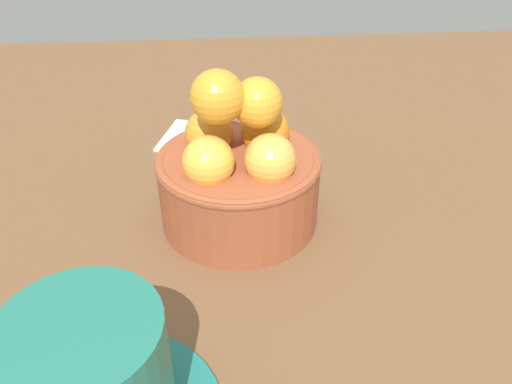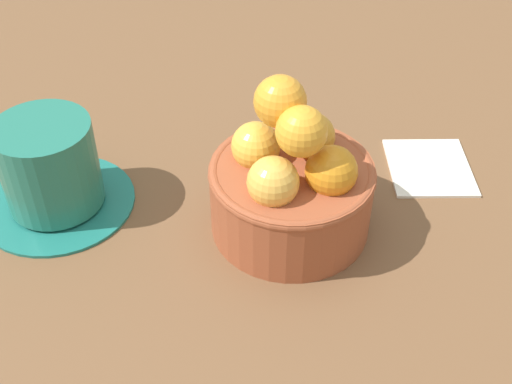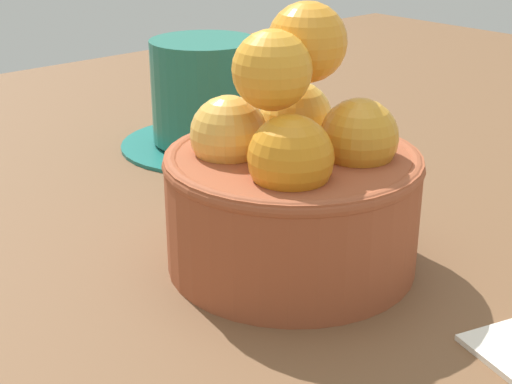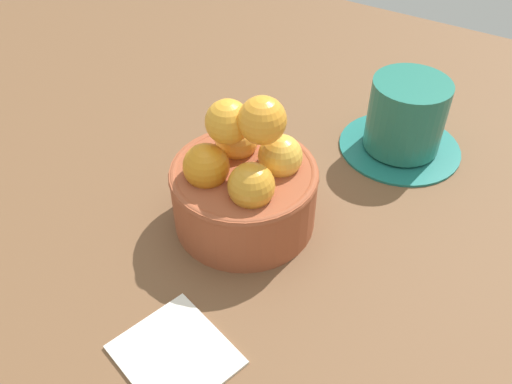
# 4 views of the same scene
# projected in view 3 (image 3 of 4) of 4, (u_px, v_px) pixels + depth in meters

# --- Properties ---
(ground_plane) EXTENTS (1.49, 1.13, 0.05)m
(ground_plane) POSITION_uv_depth(u_px,v_px,m) (290.00, 297.00, 0.45)
(ground_plane) COLOR brown
(terracotta_bowl) EXTENTS (0.15, 0.15, 0.15)m
(terracotta_bowl) POSITION_uv_depth(u_px,v_px,m) (292.00, 183.00, 0.42)
(terracotta_bowl) COLOR #9E4C2D
(terracotta_bowl) RESTS_ON ground_plane
(coffee_cup) EXTENTS (0.14, 0.14, 0.09)m
(coffee_cup) POSITION_uv_depth(u_px,v_px,m) (205.00, 99.00, 0.62)
(coffee_cup) COLOR #1D7268
(coffee_cup) RESTS_ON ground_plane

